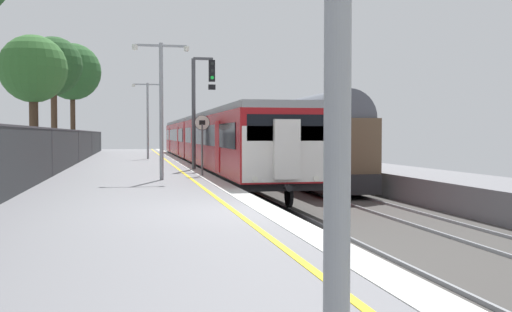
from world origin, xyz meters
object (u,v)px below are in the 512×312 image
commuter_train_at_platform (207,140)px  background_tree_right (33,72)px  signal_gantry (199,100)px  background_tree_back (71,73)px  platform_lamp_mid (161,98)px  freight_train_adjacent_track (233,137)px  platform_lamp_far (148,113)px  speed_limit_sign (202,137)px  background_tree_left (54,68)px

commuter_train_at_platform → background_tree_right: bearing=-138.1°
signal_gantry → background_tree_back: bearing=108.0°
background_tree_back → platform_lamp_mid: bearing=-79.1°
freight_train_adjacent_track → background_tree_back: 14.49m
commuter_train_at_platform → signal_gantry: (-1.48, -9.26, 1.95)m
platform_lamp_far → background_tree_back: background_tree_back is taller
platform_lamp_mid → platform_lamp_far: bearing=90.0°
platform_lamp_far → background_tree_right: bearing=-115.8°
platform_lamp_far → background_tree_right: (-5.44, -11.25, 1.48)m
speed_limit_sign → background_tree_right: size_ratio=0.39×
speed_limit_sign → background_tree_left: bearing=112.3°
freight_train_adjacent_track → platform_lamp_mid: bearing=-104.2°
background_tree_left → platform_lamp_mid: bearing=-73.7°
platform_lamp_far → background_tree_left: bearing=160.4°
signal_gantry → commuter_train_at_platform: bearing=80.9°
platform_lamp_mid → platform_lamp_far: size_ratio=0.97×
freight_train_adjacent_track → speed_limit_sign: size_ratio=24.54×
commuter_train_at_platform → background_tree_left: bearing=150.8°
signal_gantry → platform_lamp_mid: size_ratio=1.07×
freight_train_adjacent_track → speed_limit_sign: 28.50m
freight_train_adjacent_track → platform_lamp_mid: size_ratio=12.02×
platform_lamp_far → background_tree_back: (-5.93, 12.07, 3.69)m
speed_limit_sign → freight_train_adjacent_track: bearing=78.2°
signal_gantry → platform_lamp_far: (-2.04, 12.46, -0.23)m
background_tree_left → background_tree_right: size_ratio=1.33×
signal_gantry → speed_limit_sign: bearing=-94.9°
speed_limit_sign → platform_lamp_far: (-1.67, 16.76, 1.47)m
background_tree_left → background_tree_right: 13.54m
platform_lamp_far → platform_lamp_mid: bearing=-90.0°
speed_limit_sign → background_tree_back: (-7.61, 28.84, 5.16)m
commuter_train_at_platform → speed_limit_sign: size_ratio=16.67×
signal_gantry → speed_limit_sign: (-0.37, -4.30, -1.69)m
platform_lamp_far → background_tree_right: 12.58m
commuter_train_at_platform → platform_lamp_mid: (-3.52, -15.50, 1.64)m
commuter_train_at_platform → freight_train_adjacent_track: 14.88m
speed_limit_sign → background_tree_left: background_tree_left is taller
freight_train_adjacent_track → background_tree_left: background_tree_left is taller
platform_lamp_mid → background_tree_left: (-6.12, 20.88, 3.13)m
freight_train_adjacent_track → background_tree_left: 16.96m
commuter_train_at_platform → speed_limit_sign: commuter_train_at_platform is taller
background_tree_left → background_tree_back: size_ratio=0.89×
freight_train_adjacent_track → signal_gantry: signal_gantry is taller
speed_limit_sign → background_tree_back: bearing=104.8°
background_tree_right → background_tree_back: (-0.50, 23.32, 2.21)m
speed_limit_sign → platform_lamp_far: 16.91m
freight_train_adjacent_track → speed_limit_sign: (-5.85, -27.89, 0.13)m
background_tree_left → commuter_train_at_platform: bearing=-29.2°
platform_lamp_mid → speed_limit_sign: bearing=49.2°
speed_limit_sign → background_tree_right: (-7.11, 5.51, 2.95)m
speed_limit_sign → background_tree_left: (-7.79, 18.95, 4.52)m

